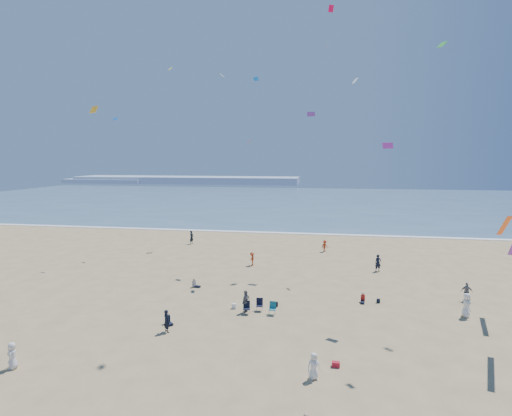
# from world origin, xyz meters

# --- Properties ---
(ground) EXTENTS (220.00, 220.00, 0.00)m
(ground) POSITION_xyz_m (0.00, 0.00, 0.00)
(ground) COLOR tan
(ground) RESTS_ON ground
(ocean) EXTENTS (220.00, 100.00, 0.06)m
(ocean) POSITION_xyz_m (0.00, 95.00, 0.03)
(ocean) COLOR #476B84
(ocean) RESTS_ON ground
(surf_line) EXTENTS (220.00, 1.20, 0.08)m
(surf_line) POSITION_xyz_m (0.00, 45.00, 0.04)
(surf_line) COLOR white
(surf_line) RESTS_ON ground
(headland_far) EXTENTS (110.00, 20.00, 3.20)m
(headland_far) POSITION_xyz_m (-60.00, 170.00, 1.60)
(headland_far) COLOR #7A8EA8
(headland_far) RESTS_ON ground
(headland_near) EXTENTS (40.00, 14.00, 2.00)m
(headland_near) POSITION_xyz_m (-100.00, 165.00, 1.00)
(headland_near) COLOR #7A8EA8
(headland_near) RESTS_ON ground
(standing_flyers) EXTENTS (31.29, 41.18, 1.93)m
(standing_flyers) POSITION_xyz_m (6.21, 11.60, 0.86)
(standing_flyers) COLOR slate
(standing_flyers) RESTS_ON ground
(seated_group) EXTENTS (16.13, 23.27, 0.84)m
(seated_group) POSITION_xyz_m (1.35, 6.23, 0.42)
(seated_group) COLOR white
(seated_group) RESTS_ON ground
(chair_cluster) EXTENTS (2.65, 1.49, 1.00)m
(chair_cluster) POSITION_xyz_m (1.77, 11.02, 0.50)
(chair_cluster) COLOR black
(chair_cluster) RESTS_ON ground
(white_tote) EXTENTS (0.35, 0.20, 0.40)m
(white_tote) POSITION_xyz_m (-0.42, 11.67, 0.20)
(white_tote) COLOR white
(white_tote) RESTS_ON ground
(black_backpack) EXTENTS (0.30, 0.22, 0.38)m
(black_backpack) POSITION_xyz_m (2.88, 12.65, 0.19)
(black_backpack) COLOR black
(black_backpack) RESTS_ON ground
(cooler) EXTENTS (0.45, 0.30, 0.30)m
(cooler) POSITION_xyz_m (7.43, 3.77, 0.15)
(cooler) COLOR #B0192A
(cooler) RESTS_ON ground
(navy_bag) EXTENTS (0.28, 0.18, 0.34)m
(navy_bag) POSITION_xyz_m (11.27, 14.94, 0.17)
(navy_bag) COLOR black
(navy_bag) RESTS_ON ground
(kites_aloft) EXTENTS (45.38, 42.05, 26.10)m
(kites_aloft) POSITION_xyz_m (11.75, 13.22, 13.53)
(kites_aloft) COLOR red
(kites_aloft) RESTS_ON ground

